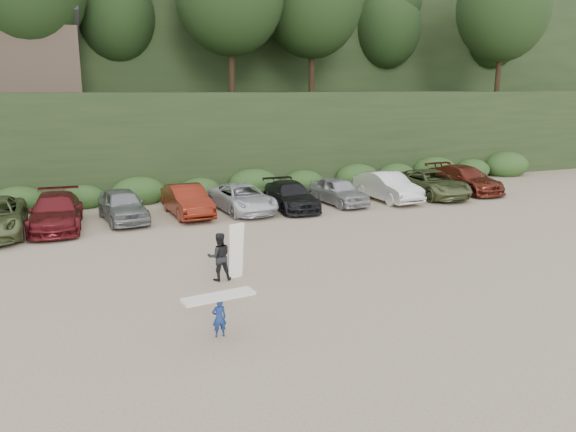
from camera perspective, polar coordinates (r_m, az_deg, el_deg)
name	(u,v)px	position (r m, az deg, el deg)	size (l,w,h in m)	color
ground	(361,264)	(20.76, 7.43, -4.81)	(120.00, 120.00, 0.00)	tan
hillside_backdrop	(159,31)	(54.09, -12.93, 17.83)	(90.00, 41.50, 28.00)	black
parked_cars	(221,199)	(28.56, -6.80, 1.69)	(34.04, 6.20, 1.61)	#B8B8BD
child_surfer	(219,308)	(14.64, -7.03, -9.31)	(1.93, 0.74, 1.13)	navy
adult_surfer	(221,256)	(18.79, -6.84, -4.07)	(1.28, 0.70, 1.92)	black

